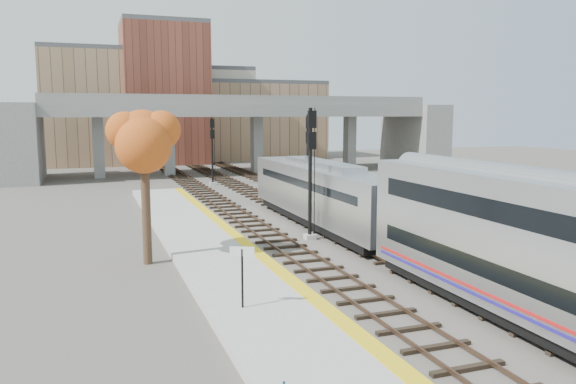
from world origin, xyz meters
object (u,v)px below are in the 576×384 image
object	(u,v)px
tree	(144,141)
car_b	(355,179)
car_c	(360,175)
locomotive	(322,193)
signal_mast_near	(311,173)
signal_mast_far	(212,152)
car_a	(352,187)
signal_mast_mid	(308,161)

from	to	relation	value
tree	car_b	distance (m)	33.77
tree	car_b	xyz separation A→B (m)	(23.35, 23.80, -5.39)
tree	car_c	xyz separation A→B (m)	(26.11, 28.25, -5.47)
locomotive	car_b	distance (m)	21.79
tree	signal_mast_near	bearing A→B (deg)	13.22
locomotive	car_b	xyz separation A→B (m)	(11.64, 18.35, -1.61)
signal_mast_far	car_a	bearing A→B (deg)	-44.59
car_c	signal_mast_mid	bearing A→B (deg)	-141.60
locomotive	signal_mast_mid	size ratio (longest dim) A/B	2.60
signal_mast_far	signal_mast_near	bearing A→B (deg)	-90.00
signal_mast_near	signal_mast_far	distance (m)	26.96
signal_mast_mid	car_b	xyz separation A→B (m)	(9.64, 10.87, -3.01)
signal_mast_near	car_a	bearing A→B (deg)	56.66
car_c	car_b	bearing A→B (deg)	-134.42
signal_mast_mid	signal_mast_far	xyz separation A→B (m)	(-4.10, 16.28, -0.22)
locomotive	signal_mast_mid	bearing A→B (deg)	75.03
signal_mast_mid	car_a	size ratio (longest dim) A/B	2.08
tree	car_a	world-z (taller)	tree
signal_mast_near	signal_mast_far	world-z (taller)	signal_mast_near
signal_mast_mid	car_c	distance (m)	19.96
car_a	car_b	distance (m)	5.99
car_a	signal_mast_far	bearing A→B (deg)	160.15
locomotive	signal_mast_near	distance (m)	4.17
signal_mast_far	tree	size ratio (longest dim) A/B	0.85
signal_mast_mid	car_a	bearing A→B (deg)	40.45
signal_mast_mid	signal_mast_far	distance (m)	16.79
car_a	car_b	bearing A→B (deg)	84.85
signal_mast_near	car_c	bearing A→B (deg)	57.59
tree	car_a	xyz separation A→B (m)	(20.36, 18.60, -5.43)
signal_mast_near	car_c	distance (m)	30.98
locomotive	signal_mast_near	size ratio (longest dim) A/B	2.47
car_b	signal_mast_mid	bearing A→B (deg)	-152.08
signal_mast_near	signal_mast_mid	xyz separation A→B (m)	(4.10, 10.67, -0.27)
car_a	car_b	xyz separation A→B (m)	(2.99, 5.20, 0.03)
signal_mast_far	car_c	bearing A→B (deg)	-3.31
tree	car_a	size ratio (longest dim) A/B	2.33
car_c	car_a	bearing A→B (deg)	-133.39
locomotive	car_c	xyz separation A→B (m)	(14.40, 22.80, -1.68)
locomotive	tree	distance (m)	13.45
signal_mast_far	tree	xyz separation A→B (m)	(-9.60, -29.21, 2.61)
car_b	car_c	xyz separation A→B (m)	(2.76, 4.45, -0.08)
signal_mast_near	car_c	xyz separation A→B (m)	(16.50, 26.00, -3.36)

